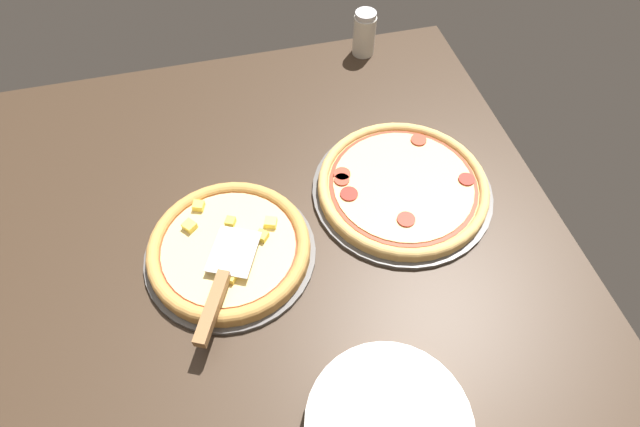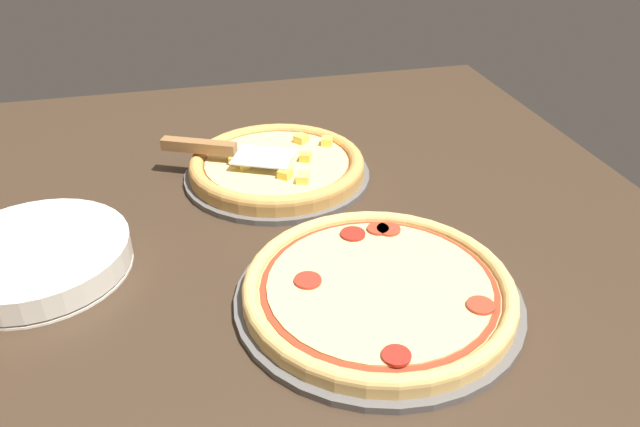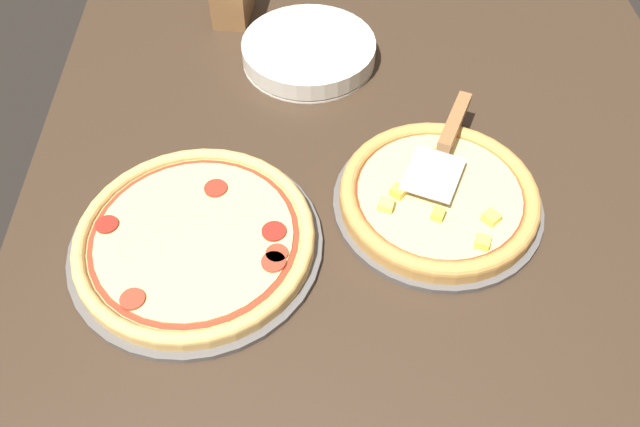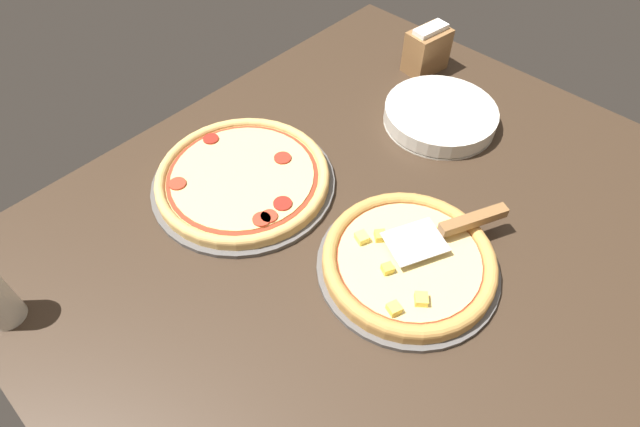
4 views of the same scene
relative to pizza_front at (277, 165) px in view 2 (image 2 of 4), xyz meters
The scene contains 7 objects.
ground_plane 10.34cm from the pizza_front, 60.75° to the left, with size 131.16×118.05×3.60cm, color #38281C.
pizza_pan_front 2.06cm from the pizza_front, 38.79° to the right, with size 33.20×33.20×1.00cm, color #565451.
pizza_front is the anchor object (origin of this frame).
pizza_pan_back 38.19cm from the pizza_front, 100.06° to the left, with size 38.13×38.13×1.00cm, color #565451.
pizza_back 38.12cm from the pizza_front, 100.08° to the left, with size 35.84×35.84×2.62cm.
serving_spatula 11.36cm from the pizza_front, 15.73° to the right, with size 23.68×14.78×2.00cm.
plate_stack 42.63cm from the pizza_front, 27.05° to the left, with size 25.92×25.92×4.20cm.
Camera 2 is at (11.53, 90.26, 53.30)cm, focal length 35.00 mm.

